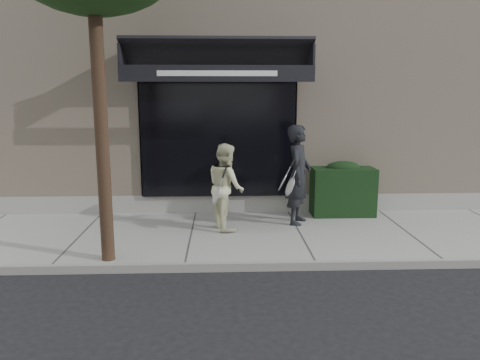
{
  "coord_description": "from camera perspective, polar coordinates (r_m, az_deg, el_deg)",
  "views": [
    {
      "loc": [
        -1.43,
        -8.28,
        2.69
      ],
      "look_at": [
        -1.08,
        0.6,
        1.0
      ],
      "focal_mm": 35.0,
      "sensor_mm": 36.0,
      "label": 1
    }
  ],
  "objects": [
    {
      "name": "ground",
      "position": [
        8.82,
        7.24,
        -7.07
      ],
      "size": [
        80.0,
        80.0,
        0.0
      ],
      "primitive_type": "plane",
      "color": "black",
      "rests_on": "ground"
    },
    {
      "name": "hedge",
      "position": [
        10.06,
        12.36,
        -1.12
      ],
      "size": [
        1.3,
        0.7,
        1.14
      ],
      "color": "black",
      "rests_on": "sidewalk"
    },
    {
      "name": "curb",
      "position": [
        7.36,
        9.24,
        -10.22
      ],
      "size": [
        20.0,
        0.1,
        0.14
      ],
      "primitive_type": "cube",
      "color": "gray",
      "rests_on": "ground"
    },
    {
      "name": "pedestrian_back",
      "position": [
        8.76,
        -1.72,
        -0.79
      ],
      "size": [
        0.84,
        0.97,
        1.63
      ],
      "color": "beige",
      "rests_on": "sidewalk"
    },
    {
      "name": "building_facade",
      "position": [
        13.31,
        3.95,
        10.96
      ],
      "size": [
        14.3,
        8.04,
        5.64
      ],
      "color": "beige",
      "rests_on": "ground"
    },
    {
      "name": "sidewalk",
      "position": [
        8.8,
        7.25,
        -6.69
      ],
      "size": [
        20.0,
        3.0,
        0.12
      ],
      "primitive_type": "cube",
      "color": "gray",
      "rests_on": "ground"
    },
    {
      "name": "pedestrian_front",
      "position": [
        9.17,
        7.14,
        0.64
      ],
      "size": [
        0.79,
        0.94,
        1.94
      ],
      "color": "black",
      "rests_on": "sidewalk"
    }
  ]
}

